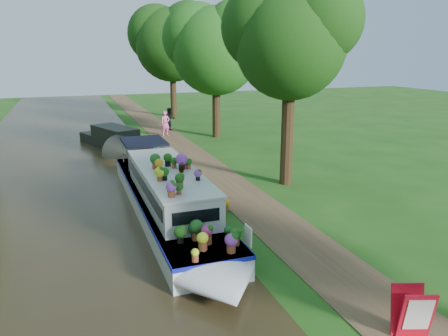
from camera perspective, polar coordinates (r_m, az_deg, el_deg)
ground at (r=16.37m, az=1.01°, el=-6.21°), size 100.00×100.00×0.00m
canal_water at (r=15.45m, az=-20.54°, el=-8.50°), size 10.00×100.00×0.02m
towpath at (r=16.80m, az=4.86°, el=-5.64°), size 2.20×100.00×0.03m
plant_boat at (r=15.82m, az=-7.13°, el=-3.80°), size 2.29×13.52×2.22m
tree_near_overhang at (r=19.64m, az=8.61°, el=16.81°), size 5.52×5.28×8.99m
tree_near_mid at (r=30.98m, az=-1.13°, el=15.91°), size 6.90×6.60×9.40m
tree_near_far at (r=41.46m, az=-6.90°, el=16.41°), size 7.59×7.26×10.30m
second_boat at (r=28.52m, az=-14.03°, el=3.65°), size 4.12×7.35×1.33m
sandwich_board at (r=10.46m, az=23.37°, el=-17.26°), size 0.75×0.76×1.12m
pedestrian_pink at (r=31.77m, az=-7.67°, el=5.79°), size 0.73×0.55×1.80m
pedestrian_dark at (r=33.87m, az=-7.08°, el=6.33°), size 1.00×0.87×1.75m
verge_plant at (r=16.19m, az=-1.10°, el=-5.72°), size 0.41×0.37×0.39m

